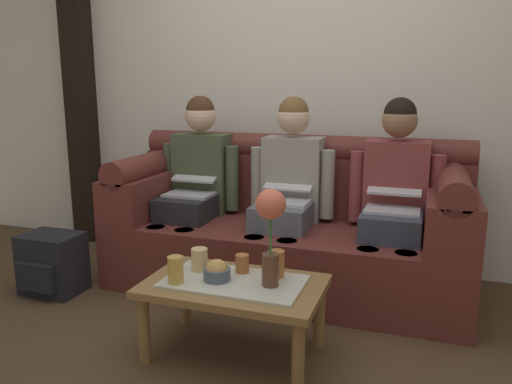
# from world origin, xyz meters

# --- Properties ---
(ground_plane) EXTENTS (14.00, 14.00, 0.00)m
(ground_plane) POSITION_xyz_m (0.00, 0.00, 0.00)
(ground_plane) COLOR #4C3823
(back_wall_patterned) EXTENTS (6.00, 0.12, 2.90)m
(back_wall_patterned) POSITION_xyz_m (0.00, 1.70, 1.45)
(back_wall_patterned) COLOR silver
(back_wall_patterned) RESTS_ON ground_plane
(timber_pillar) EXTENTS (0.20, 0.20, 2.90)m
(timber_pillar) POSITION_xyz_m (-1.87, 1.58, 1.45)
(timber_pillar) COLOR black
(timber_pillar) RESTS_ON ground_plane
(couch) EXTENTS (2.24, 0.88, 0.96)m
(couch) POSITION_xyz_m (0.00, 1.17, 0.37)
(couch) COLOR maroon
(couch) RESTS_ON ground_plane
(person_left) EXTENTS (0.56, 0.67, 1.22)m
(person_left) POSITION_xyz_m (-0.66, 1.17, 0.66)
(person_left) COLOR #232326
(person_left) RESTS_ON ground_plane
(person_middle) EXTENTS (0.56, 0.67, 1.22)m
(person_middle) POSITION_xyz_m (0.00, 1.17, 0.66)
(person_middle) COLOR #595B66
(person_middle) RESTS_ON ground_plane
(person_right) EXTENTS (0.56, 0.67, 1.22)m
(person_right) POSITION_xyz_m (0.66, 1.17, 0.66)
(person_right) COLOR #383D4C
(person_right) RESTS_ON ground_plane
(coffee_table) EXTENTS (0.85, 0.52, 0.38)m
(coffee_table) POSITION_xyz_m (0.00, 0.21, 0.32)
(coffee_table) COLOR olive
(coffee_table) RESTS_ON ground_plane
(flower_vase) EXTENTS (0.14, 0.14, 0.46)m
(flower_vase) POSITION_xyz_m (0.18, 0.21, 0.69)
(flower_vase) COLOR brown
(flower_vase) RESTS_ON coffee_table
(snack_bowl) EXTENTS (0.13, 0.13, 0.11)m
(snack_bowl) POSITION_xyz_m (-0.08, 0.19, 0.42)
(snack_bowl) COLOR #4C5666
(snack_bowl) RESTS_ON coffee_table
(cup_near_left) EXTENTS (0.08, 0.08, 0.11)m
(cup_near_left) POSITION_xyz_m (-0.21, 0.28, 0.44)
(cup_near_left) COLOR #DBB77A
(cup_near_left) RESTS_ON coffee_table
(cup_near_right) EXTENTS (0.07, 0.07, 0.09)m
(cup_near_right) POSITION_xyz_m (0.00, 0.32, 0.43)
(cup_near_right) COLOR #B26633
(cup_near_right) RESTS_ON coffee_table
(cup_far_center) EXTENTS (0.07, 0.07, 0.13)m
(cup_far_center) POSITION_xyz_m (-0.25, 0.10, 0.45)
(cup_far_center) COLOR gold
(cup_far_center) RESTS_ON coffee_table
(cup_far_left) EXTENTS (0.08, 0.08, 0.13)m
(cup_far_left) POSITION_xyz_m (0.18, 0.32, 0.45)
(cup_far_left) COLOR #B26633
(cup_far_left) RESTS_ON coffee_table
(backpack_left) EXTENTS (0.36, 0.31, 0.38)m
(backpack_left) POSITION_xyz_m (-1.36, 0.53, 0.19)
(backpack_left) COLOR black
(backpack_left) RESTS_ON ground_plane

